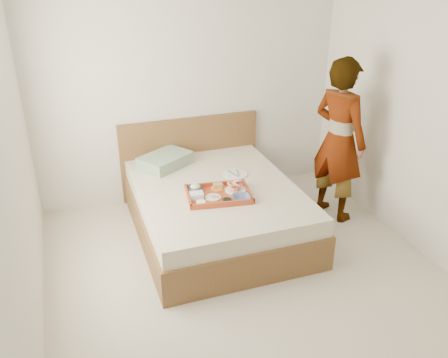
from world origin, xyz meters
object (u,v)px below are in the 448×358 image
at_px(bed, 216,209).
at_px(person, 339,140).
at_px(dinner_plate, 235,174).
at_px(tray, 219,194).

distance_m(bed, person, 1.48).
distance_m(dinner_plate, person, 1.14).
distance_m(tray, person, 1.43).
distance_m(bed, dinner_plate, 0.44).
xyz_separation_m(tray, dinner_plate, (0.33, 0.42, -0.02)).
relative_size(tray, person, 0.35).
relative_size(dinner_plate, person, 0.15).
bearing_deg(tray, person, 14.45).
bearing_deg(dinner_plate, tray, -128.03).
distance_m(bed, tray, 0.37).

